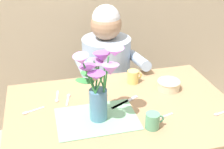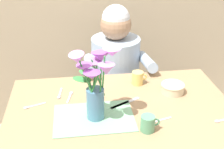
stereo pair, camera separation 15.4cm
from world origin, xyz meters
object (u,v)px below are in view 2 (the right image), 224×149
object	(u,v)px
flower_vase	(96,80)
dinner_knife	(125,103)
seated_person	(116,82)
tea_cup	(138,78)
ceramic_bowl	(173,88)
coffee_cup	(148,123)

from	to	relation	value
flower_vase	dinner_knife	world-z (taller)	flower_vase
seated_person	flower_vase	bearing A→B (deg)	-103.06
seated_person	dinner_knife	world-z (taller)	seated_person
tea_cup	ceramic_bowl	bearing A→B (deg)	-35.40
flower_vase	coffee_cup	world-z (taller)	flower_vase
ceramic_bowl	dinner_knife	world-z (taller)	ceramic_bowl
seated_person	coffee_cup	size ratio (longest dim) A/B	12.20
ceramic_bowl	tea_cup	xyz separation A→B (m)	(-0.18, 0.13, 0.01)
flower_vase	coffee_cup	size ratio (longest dim) A/B	4.02
tea_cup	dinner_knife	bearing A→B (deg)	-118.59
flower_vase	dinner_knife	size ratio (longest dim) A/B	1.97
ceramic_bowl	coffee_cup	world-z (taller)	coffee_cup
flower_vase	ceramic_bowl	world-z (taller)	flower_vase
flower_vase	ceramic_bowl	xyz separation A→B (m)	(0.45, 0.19, -0.19)
ceramic_bowl	dinner_knife	size ratio (longest dim) A/B	0.72
seated_person	tea_cup	distance (m)	0.43
seated_person	tea_cup	size ratio (longest dim) A/B	12.20
dinner_knife	coffee_cup	world-z (taller)	coffee_cup
seated_person	coffee_cup	bearing A→B (deg)	-84.80
seated_person	tea_cup	world-z (taller)	seated_person
flower_vase	coffee_cup	distance (m)	0.32
flower_vase	ceramic_bowl	distance (m)	0.52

